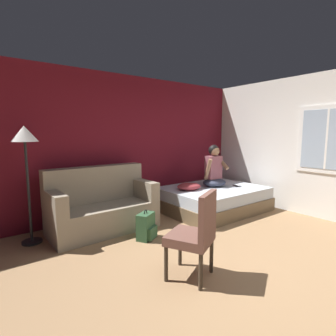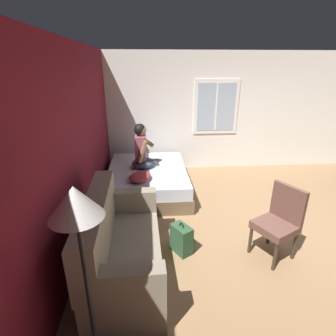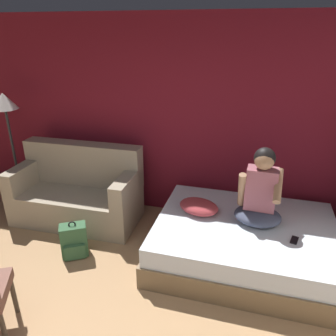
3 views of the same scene
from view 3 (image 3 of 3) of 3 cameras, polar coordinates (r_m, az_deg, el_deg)
name	(u,v)px [view 3 (image 3 of 3)]	position (r m, az deg, el deg)	size (l,w,h in m)	color
wall_back_accent	(139,117)	(4.65, -5.08, 8.76)	(10.62, 0.16, 2.70)	maroon
bed	(244,242)	(3.95, 13.08, -12.45)	(2.05, 1.57, 0.48)	brown
couch	(79,192)	(4.74, -15.32, -4.09)	(1.72, 0.86, 1.04)	gray
person_seated	(260,193)	(3.73, 15.77, -4.23)	(0.54, 0.47, 0.88)	#383D51
backpack	(74,241)	(4.09, -16.03, -12.14)	(0.35, 0.34, 0.46)	#2D5133
throw_pillow	(199,207)	(3.93, 5.38, -6.69)	(0.48, 0.36, 0.14)	#993338
cell_phone	(294,240)	(3.69, 21.14, -11.63)	(0.07, 0.14, 0.01)	black
floor_lamp	(6,113)	(5.09, -26.38, 8.62)	(0.36, 0.36, 1.70)	black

